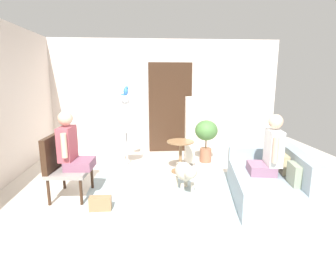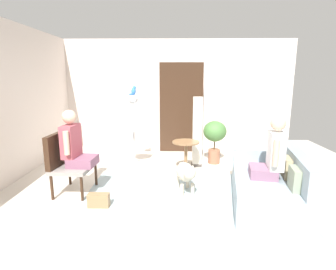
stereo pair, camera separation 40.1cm
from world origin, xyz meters
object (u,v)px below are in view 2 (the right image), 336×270
object	(u,v)px
armchair	(66,158)
potted_plant	(215,135)
armoire_cabinet	(181,107)
parrot	(134,91)
person_on_couch	(272,153)
dog	(186,173)
couch	(272,185)
person_on_armchair	(75,144)
handbag	(99,200)
bird_cage_stand	(134,130)
round_end_table	(186,153)
column_lamp	(197,133)

from	to	relation	value
armchair	potted_plant	distance (m)	2.97
armoire_cabinet	parrot	bearing A→B (deg)	-124.73
person_on_couch	dog	distance (m)	1.30
couch	person_on_armchair	distance (m)	2.99
person_on_couch	handbag	size ratio (longest dim) A/B	2.93
potted_plant	person_on_armchair	bearing A→B (deg)	-147.18
bird_cage_stand	armoire_cabinet	size ratio (longest dim) A/B	0.68
dog	handbag	distance (m)	1.36
person_on_couch	armoire_cabinet	xyz separation A→B (m)	(-1.18, 3.10, 0.31)
armchair	armoire_cabinet	xyz separation A→B (m)	(1.86, 2.73, 0.51)
person_on_couch	armoire_cabinet	size ratio (longest dim) A/B	0.41
armchair	person_on_armchair	world-z (taller)	person_on_armchair
round_end_table	dog	distance (m)	0.94
parrot	column_lamp	bearing A→B (deg)	0.15
handbag	parrot	bearing A→B (deg)	81.83
parrot	handbag	distance (m)	2.35
round_end_table	potted_plant	bearing A→B (deg)	43.91
dog	handbag	bearing A→B (deg)	-158.29
person_on_armchair	armoire_cabinet	size ratio (longest dim) A/B	0.41
person_on_couch	potted_plant	bearing A→B (deg)	104.75
person_on_couch	person_on_armchair	world-z (taller)	person_on_armchair
potted_plant	column_lamp	world-z (taller)	column_lamp
person_on_couch	column_lamp	world-z (taller)	column_lamp
potted_plant	handbag	xyz separation A→B (m)	(-1.91, -2.04, -0.51)
bird_cage_stand	person_on_couch	bearing A→B (deg)	-38.15
armchair	dog	size ratio (longest dim) A/B	1.23
person_on_couch	potted_plant	distance (m)	1.97
round_end_table	handbag	world-z (taller)	round_end_table
round_end_table	couch	bearing A→B (deg)	-47.41
bird_cage_stand	column_lamp	size ratio (longest dim) A/B	1.02
person_on_couch	armoire_cabinet	world-z (taller)	armoire_cabinet
parrot	armoire_cabinet	size ratio (longest dim) A/B	0.09
armchair	bird_cage_stand	size ratio (longest dim) A/B	0.66
dog	column_lamp	size ratio (longest dim) A/B	0.55
round_end_table	column_lamp	size ratio (longest dim) A/B	0.43
couch	dog	xyz separation A→B (m)	(-1.21, 0.33, 0.05)
armchair	column_lamp	distance (m)	2.54
bird_cage_stand	handbag	xyz separation A→B (m)	(-0.25, -1.84, -0.66)
dog	parrot	world-z (taller)	parrot
armchair	armoire_cabinet	world-z (taller)	armoire_cabinet
column_lamp	dog	bearing A→B (deg)	-101.96
column_lamp	handbag	xyz separation A→B (m)	(-1.53, -1.84, -0.60)
dog	column_lamp	world-z (taller)	column_lamp
armoire_cabinet	person_on_couch	bearing A→B (deg)	-69.12
round_end_table	armoire_cabinet	world-z (taller)	armoire_cabinet
person_on_couch	handbag	world-z (taller)	person_on_couch
dog	person_on_couch	bearing A→B (deg)	-16.99
bird_cage_stand	person_on_armchair	bearing A→B (deg)	-118.17
column_lamp	armoire_cabinet	size ratio (longest dim) A/B	0.66
person_on_couch	person_on_armchair	xyz separation A→B (m)	(-2.89, 0.36, 0.03)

